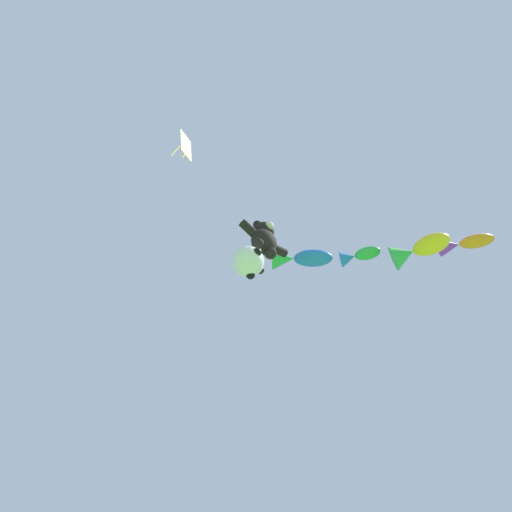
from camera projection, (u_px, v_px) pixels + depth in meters
The scene contains 7 objects.
teddy_bear_kite at pixel (264, 239), 12.06m from camera, with size 1.78×0.78×1.80m.
soccer_ball_kite at pixel (248, 262), 10.55m from camera, with size 0.94×0.94×0.87m.
fish_kite_cobalt at pixel (298, 258), 15.07m from camera, with size 2.26×2.03×0.85m.
fish_kite_emerald at pixel (358, 256), 15.04m from camera, with size 1.37×1.55×0.64m.
fish_kite_goldfin at pixel (417, 250), 14.33m from camera, with size 1.71×2.22×0.94m.
fish_kite_tangerine at pixel (463, 244), 14.87m from camera, with size 1.73×1.89×0.67m.
diamond_kite at pixel (185, 147), 14.62m from camera, with size 0.98×0.76×2.75m.
Camera 1 is at (-3.44, 2.79, 1.17)m, focal length 28.00 mm.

